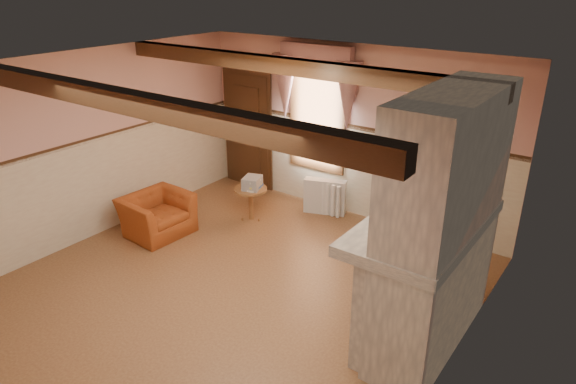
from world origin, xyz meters
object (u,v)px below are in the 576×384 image
Objects in this scene: side_table at (251,204)px; bowl at (434,209)px; radiator at (325,196)px; mantel_clock at (452,188)px; armchair at (157,215)px; oil_lamp at (437,199)px.

side_table is 1.60× the size of bowl.
bowl is (3.36, -0.94, 1.19)m from side_table.
side_table is at bearing -153.49° from radiator.
side_table is 0.79× the size of radiator.
radiator is at bearing 152.29° from mantel_clock.
armchair is 4.46m from mantel_clock.
mantel_clock is at bearing -47.68° from radiator.
radiator is 2.50× the size of oil_lamp.
bowl is (2.49, -1.85, 1.16)m from radiator.
armchair is at bearing -168.61° from mantel_clock.
bowl is 1.43× the size of mantel_clock.
armchair is 1.39× the size of radiator.
armchair is 4.41m from oil_lamp.
oil_lamp is (4.21, 0.36, 1.24)m from armchair.
armchair is at bearing -175.87° from bowl.
bowl reaches higher than armchair.
oil_lamp reaches higher than mantel_clock.
mantel_clock is (3.36, -0.40, 1.25)m from side_table.
radiator is 3.31m from bowl.
mantel_clock reaches higher than bowl.
radiator is 2.04× the size of bowl.
radiator is at bearing -35.35° from armchair.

